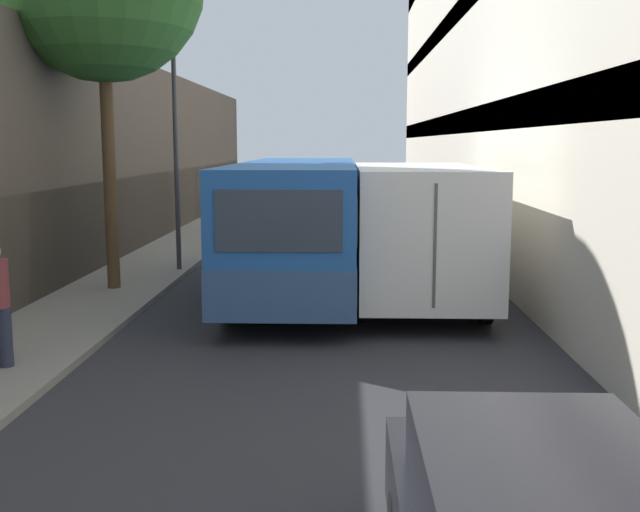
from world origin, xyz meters
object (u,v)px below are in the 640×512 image
bus (298,223)px  panel_van (306,206)px  box_truck (413,224)px  street_lamp (174,87)px

bus → panel_van: 10.10m
box_truck → panel_van: (-2.88, 10.33, -0.46)m
box_truck → panel_van: size_ratio=2.12×
panel_van → box_truck: bearing=-74.4°
panel_van → street_lamp: size_ratio=0.62×
bus → street_lamp: bearing=145.8°
street_lamp → bus: bearing=-34.2°
bus → box_truck: bus is taller
bus → panel_van: (-0.33, 10.09, -0.44)m
bus → street_lamp: street_lamp is taller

